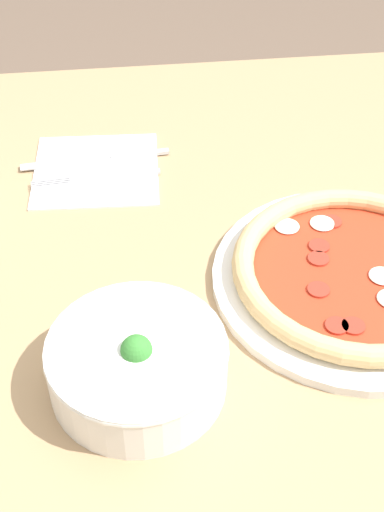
# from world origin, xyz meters

# --- Properties ---
(dining_table) EXTENTS (1.16, 0.93, 0.77)m
(dining_table) POSITION_xyz_m (0.00, 0.00, 0.66)
(dining_table) COLOR tan
(dining_table) RESTS_ON ground_plane
(pizza) EXTENTS (0.34, 0.34, 0.04)m
(pizza) POSITION_xyz_m (-0.00, -0.21, 0.79)
(pizza) COLOR white
(pizza) RESTS_ON dining_table
(bowl) EXTENTS (0.19, 0.19, 0.08)m
(bowl) POSITION_xyz_m (-0.12, 0.06, 0.81)
(bowl) COLOR white
(bowl) RESTS_ON dining_table
(napkin) EXTENTS (0.19, 0.19, 0.00)m
(napkin) POSITION_xyz_m (0.27, 0.10, 0.77)
(napkin) COLOR white
(napkin) RESTS_ON dining_table
(fork) EXTENTS (0.03, 0.18, 0.00)m
(fork) POSITION_xyz_m (0.24, 0.09, 0.78)
(fork) COLOR silver
(fork) RESTS_ON napkin
(knife) EXTENTS (0.03, 0.22, 0.01)m
(knife) POSITION_xyz_m (0.29, 0.09, 0.78)
(knife) COLOR silver
(knife) RESTS_ON napkin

